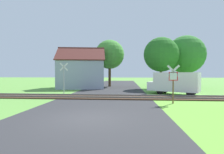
{
  "coord_description": "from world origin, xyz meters",
  "views": [
    {
      "loc": [
        1.8,
        -8.14,
        2.15
      ],
      "look_at": [
        0.5,
        8.04,
        1.8
      ],
      "focal_mm": 28.0,
      "sensor_mm": 36.0,
      "label": 1
    }
  ],
  "objects_px": {
    "tree_right": "(161,55)",
    "mail_truck": "(175,82)",
    "tree_center": "(110,55)",
    "crossing_sign_far": "(64,76)",
    "tree_far": "(186,55)",
    "stop_sign_near": "(173,80)",
    "house": "(82,73)"
  },
  "relations": [
    {
      "from": "tree_right",
      "to": "tree_far",
      "type": "xyz_separation_m",
      "value": [
        4.21,
        2.68,
        0.24
      ]
    },
    {
      "from": "tree_center",
      "to": "tree_right",
      "type": "bearing_deg",
      "value": -24.38
    },
    {
      "from": "house",
      "to": "crossing_sign_far",
      "type": "bearing_deg",
      "value": -100.32
    },
    {
      "from": "mail_truck",
      "to": "tree_right",
      "type": "bearing_deg",
      "value": 31.16
    },
    {
      "from": "house",
      "to": "tree_far",
      "type": "distance_m",
      "value": 16.0
    },
    {
      "from": "tree_center",
      "to": "mail_truck",
      "type": "xyz_separation_m",
      "value": [
        7.56,
        -10.15,
        -3.94
      ]
    },
    {
      "from": "stop_sign_near",
      "to": "tree_center",
      "type": "relative_size",
      "value": 0.36
    },
    {
      "from": "mail_truck",
      "to": "tree_center",
      "type": "bearing_deg",
      "value": 67.43
    },
    {
      "from": "crossing_sign_far",
      "to": "tree_far",
      "type": "height_order",
      "value": "tree_far"
    },
    {
      "from": "mail_truck",
      "to": "stop_sign_near",
      "type": "bearing_deg",
      "value": -165.47
    },
    {
      "from": "tree_right",
      "to": "mail_truck",
      "type": "xyz_separation_m",
      "value": [
        0.05,
        -6.74,
        -3.51
      ]
    },
    {
      "from": "crossing_sign_far",
      "to": "mail_truck",
      "type": "distance_m",
      "value": 11.5
    },
    {
      "from": "tree_right",
      "to": "tree_center",
      "type": "relative_size",
      "value": 0.95
    },
    {
      "from": "crossing_sign_far",
      "to": "tree_right",
      "type": "bearing_deg",
      "value": 15.94
    },
    {
      "from": "tree_right",
      "to": "tree_center",
      "type": "distance_m",
      "value": 8.26
    },
    {
      "from": "stop_sign_near",
      "to": "tree_center",
      "type": "height_order",
      "value": "tree_center"
    },
    {
      "from": "tree_far",
      "to": "tree_center",
      "type": "xyz_separation_m",
      "value": [
        -11.73,
        0.72,
        0.19
      ]
    },
    {
      "from": "house",
      "to": "tree_far",
      "type": "height_order",
      "value": "tree_far"
    },
    {
      "from": "crossing_sign_far",
      "to": "tree_far",
      "type": "distance_m",
      "value": 18.55
    },
    {
      "from": "crossing_sign_far",
      "to": "mail_truck",
      "type": "height_order",
      "value": "crossing_sign_far"
    },
    {
      "from": "tree_center",
      "to": "stop_sign_near",
      "type": "bearing_deg",
      "value": -69.1
    },
    {
      "from": "mail_truck",
      "to": "crossing_sign_far",
      "type": "bearing_deg",
      "value": 120.96
    },
    {
      "from": "stop_sign_near",
      "to": "mail_truck",
      "type": "bearing_deg",
      "value": -94.95
    },
    {
      "from": "stop_sign_near",
      "to": "tree_right",
      "type": "distance_m",
      "value": 12.71
    },
    {
      "from": "house",
      "to": "tree_center",
      "type": "relative_size",
      "value": 0.99
    },
    {
      "from": "tree_right",
      "to": "tree_center",
      "type": "height_order",
      "value": "tree_center"
    },
    {
      "from": "crossing_sign_far",
      "to": "tree_far",
      "type": "relative_size",
      "value": 0.41
    },
    {
      "from": "tree_center",
      "to": "house",
      "type": "bearing_deg",
      "value": -139.7
    },
    {
      "from": "house",
      "to": "tree_center",
      "type": "height_order",
      "value": "tree_center"
    },
    {
      "from": "stop_sign_near",
      "to": "mail_truck",
      "type": "height_order",
      "value": "stop_sign_near"
    },
    {
      "from": "tree_right",
      "to": "mail_truck",
      "type": "distance_m",
      "value": 7.6
    },
    {
      "from": "stop_sign_near",
      "to": "tree_far",
      "type": "xyz_separation_m",
      "value": [
        5.76,
        14.9,
        3.35
      ]
    }
  ]
}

